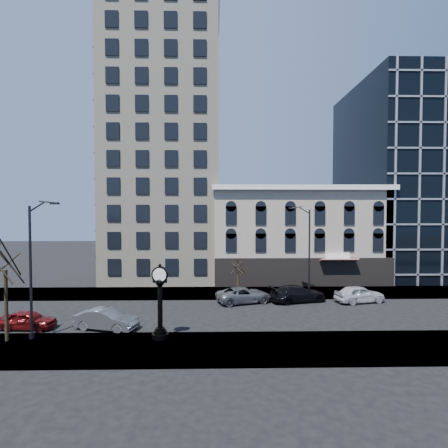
{
  "coord_description": "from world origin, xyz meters",
  "views": [
    {
      "loc": [
        1.26,
        -31.2,
        9.23
      ],
      "look_at": [
        2.0,
        4.0,
        8.0
      ],
      "focal_mm": 28.0,
      "sensor_mm": 36.0,
      "label": 1
    }
  ],
  "objects_px": {
    "street_clock": "(160,304)",
    "car_near_a": "(28,320)",
    "street_lamp_near": "(40,233)",
    "car_near_b": "(106,319)"
  },
  "relations": [
    {
      "from": "street_lamp_near",
      "to": "car_near_b",
      "type": "distance_m",
      "value": 8.27
    },
    {
      "from": "street_lamp_near",
      "to": "car_near_a",
      "type": "height_order",
      "value": "street_lamp_near"
    },
    {
      "from": "car_near_a",
      "to": "car_near_b",
      "type": "distance_m",
      "value": 6.23
    },
    {
      "from": "street_clock",
      "to": "car_near_a",
      "type": "xyz_separation_m",
      "value": [
        -10.79,
        2.49,
        -1.83
      ]
    },
    {
      "from": "street_clock",
      "to": "street_lamp_near",
      "type": "xyz_separation_m",
      "value": [
        -8.5,
        0.01,
        5.18
      ]
    },
    {
      "from": "street_lamp_near",
      "to": "car_near_b",
      "type": "bearing_deg",
      "value": 36.81
    },
    {
      "from": "street_clock",
      "to": "car_near_b",
      "type": "height_order",
      "value": "street_clock"
    },
    {
      "from": "car_near_a",
      "to": "street_lamp_near",
      "type": "bearing_deg",
      "value": -133.8
    },
    {
      "from": "car_near_b",
      "to": "street_lamp_near",
      "type": "bearing_deg",
      "value": 134.89
    },
    {
      "from": "street_clock",
      "to": "car_near_a",
      "type": "height_order",
      "value": "street_clock"
    }
  ]
}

